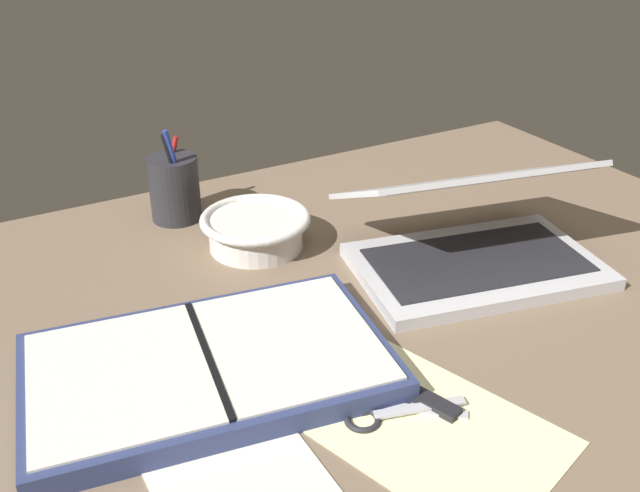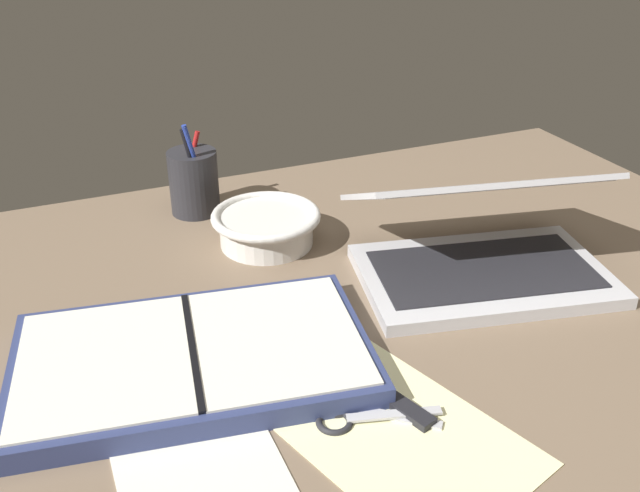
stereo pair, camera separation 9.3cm
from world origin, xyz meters
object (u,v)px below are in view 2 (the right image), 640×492
laptop (480,244)px  planner (193,358)px  scissors (350,414)px  bowl (266,226)px  pen_cup (194,182)px

laptop → planner: bearing=-160.4°
laptop → scissors: bearing=-133.5°
bowl → pen_cup: 17.07cm
planner → scissors: (13.06, -14.37, -1.12)cm
bowl → planner: bowl is taller
pen_cup → planner: pen_cup is taller
pen_cup → planner: bearing=-104.6°
pen_cup → laptop: bearing=-48.3°
laptop → planner: (-42.19, -5.59, -3.21)cm
laptop → pen_cup: size_ratio=2.42×
planner → scissors: 19.45cm
scissors → pen_cup: bearing=119.8°
bowl → pen_cup: bearing=114.8°
bowl → scissors: bearing=-96.7°
laptop → pen_cup: bearing=143.7°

